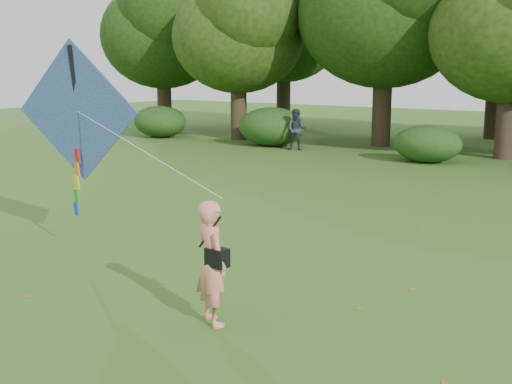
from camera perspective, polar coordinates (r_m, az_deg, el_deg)
The scene contains 6 objects.
ground at distance 9.28m, azimuth -5.86°, elevation -11.26°, with size 100.00×100.00×0.00m, color #265114.
man_kite_flyer at distance 8.86m, azimuth -3.91°, elevation -6.30°, with size 0.64×0.42×1.75m, color #E9856D.
bystander_left at distance 28.40m, azimuth 3.64°, elevation 5.55°, with size 0.89×0.69×1.83m, color #2B3239.
crossbody_bag at distance 8.73m, azimuth -3.49°, elevation -5.76°, with size 0.43×0.20×0.70m.
flying_kite at distance 12.40m, azimuth -15.57°, elevation 6.75°, with size 5.81×1.48×3.32m.
fallen_leaves at distance 12.49m, azimuth 12.09°, elevation -5.60°, with size 8.55×12.90×0.01m.
Camera 1 is at (6.04, -6.13, 3.46)m, focal length 45.00 mm.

